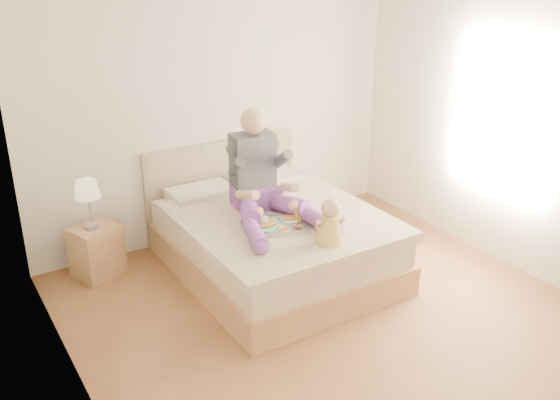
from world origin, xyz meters
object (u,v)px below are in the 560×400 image
nightstand (96,251)px  adult (262,183)px  bed (270,237)px  baby (329,224)px  tray (276,223)px

nightstand → adult: adult is taller
bed → baby: 0.95m
tray → baby: bearing=-45.0°
adult → tray: size_ratio=1.94×
adult → baby: bearing=-72.6°
tray → nightstand: bearing=161.1°
bed → nightstand: 1.61m
nightstand → baby: baby is taller
nightstand → tray: tray is taller
nightstand → adult: (1.34, -0.74, 0.65)m
bed → tray: (-0.15, -0.35, 0.33)m
bed → tray: bearing=-113.0°
bed → baby: bearing=-85.5°
adult → baby: adult is taller
nightstand → tray: bearing=-59.7°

